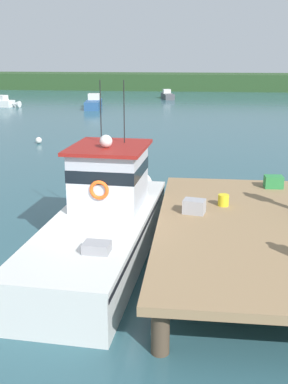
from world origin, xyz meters
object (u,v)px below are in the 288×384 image
object	(u,v)px
moored_boat_mid_harbor	(0,103)
main_fishing_boat	(105,218)
crate_single_far	(194,206)
mooring_buoy_inshore	(39,140)
moored_boat_outer_mooring	(94,103)
crate_stack_near_edge	(274,182)
moored_boat_off_the_point	(167,95)
bait_bucket	(223,200)

from	to	relation	value
moored_boat_mid_harbor	main_fishing_boat	bearing A→B (deg)	-62.72
crate_single_far	mooring_buoy_inshore	bearing A→B (deg)	122.33
moored_boat_outer_mooring	mooring_buoy_inshore	distance (m)	19.51
mooring_buoy_inshore	moored_boat_mid_harbor	bearing A→B (deg)	119.07
crate_stack_near_edge	main_fishing_boat	bearing A→B (deg)	-148.92
crate_stack_near_edge	moored_boat_off_the_point	size ratio (longest dim) A/B	0.13
crate_single_far	moored_boat_off_the_point	world-z (taller)	crate_single_far
crate_stack_near_edge	moored_boat_outer_mooring	xyz separation A→B (m)	(-13.28, 32.32, -0.91)
crate_single_far	moored_boat_outer_mooring	bearing A→B (deg)	106.86
crate_single_far	moored_boat_outer_mooring	xyz separation A→B (m)	(-10.67, 35.21, -0.90)
main_fishing_boat	moored_boat_off_the_point	size ratio (longest dim) A/B	2.21
moored_boat_off_the_point	mooring_buoy_inshore	size ratio (longest dim) A/B	11.15
mooring_buoy_inshore	main_fishing_boat	bearing A→B (deg)	-65.02
bait_bucket	moored_boat_mid_harbor	bearing A→B (deg)	122.12
main_fishing_boat	bait_bucket	distance (m)	3.54
main_fishing_boat	moored_boat_outer_mooring	size ratio (longest dim) A/B	1.72
moored_boat_mid_harbor	mooring_buoy_inshore	size ratio (longest dim) A/B	11.96
crate_stack_near_edge	mooring_buoy_inshore	size ratio (longest dim) A/B	1.50
moored_boat_off_the_point	moored_boat_outer_mooring	distance (m)	13.05
bait_bucket	moored_boat_off_the_point	bearing A→B (deg)	95.84
moored_boat_mid_harbor	moored_boat_off_the_point	xyz separation A→B (m)	(17.08, 10.91, -0.03)
mooring_buoy_inshore	moored_boat_off_the_point	bearing A→B (deg)	78.64
main_fishing_boat	crate_single_far	world-z (taller)	main_fishing_boat
crate_stack_near_edge	mooring_buoy_inshore	bearing A→B (deg)	134.41
crate_single_far	mooring_buoy_inshore	xyz separation A→B (m)	(-9.94, 15.71, -1.20)
crate_single_far	moored_boat_mid_harbor	xyz separation A→B (m)	(-20.88, 35.39, -0.99)
moored_boat_off_the_point	moored_boat_outer_mooring	bearing A→B (deg)	-121.76
moored_boat_mid_harbor	mooring_buoy_inshore	distance (m)	22.51
mooring_buoy_inshore	crate_stack_near_edge	bearing A→B (deg)	-45.59
crate_single_far	crate_stack_near_edge	bearing A→B (deg)	47.88
main_fishing_boat	moored_boat_off_the_point	bearing A→B (deg)	91.57
crate_single_far	bait_bucket	world-z (taller)	crate_single_far
crate_stack_near_edge	bait_bucket	distance (m)	2.76
bait_bucket	moored_boat_outer_mooring	size ratio (longest dim) A/B	0.06
main_fishing_boat	mooring_buoy_inshore	xyz separation A→B (m)	(-7.42, 15.92, -0.81)
main_fishing_boat	bait_bucket	xyz separation A→B (m)	(3.38, 0.97, 0.36)
main_fishing_boat	bait_bucket	world-z (taller)	main_fishing_boat
moored_boat_off_the_point	moored_boat_outer_mooring	xyz separation A→B (m)	(-6.87, -11.09, 0.11)
moored_boat_outer_mooring	moored_boat_mid_harbor	bearing A→B (deg)	178.99
crate_stack_near_edge	moored_boat_outer_mooring	size ratio (longest dim) A/B	0.10
bait_bucket	moored_boat_off_the_point	distance (m)	45.78
crate_stack_near_edge	moored_boat_mid_harbor	xyz separation A→B (m)	(-23.50, 32.50, -0.99)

